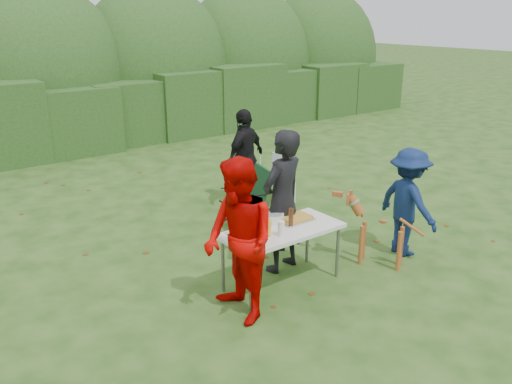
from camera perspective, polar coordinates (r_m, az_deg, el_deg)
ground at (r=7.01m, az=3.02°, el=-8.90°), size 80.00×80.00×0.00m
hedge_row at (r=13.56m, az=-19.44°, el=7.46°), size 22.00×1.40×1.70m
shrub_backdrop at (r=14.97m, az=-21.74°, el=11.09°), size 20.00×2.60×3.20m
folding_table at (r=6.56m, az=2.77°, el=-4.31°), size 1.50×0.70×0.74m
person_cook at (r=6.88m, az=2.78°, el=-1.01°), size 0.76×0.58×1.86m
person_red_jacket at (r=5.77m, az=-1.79°, el=-5.22°), size 0.79×0.96×1.81m
person_black_puffy at (r=9.31m, az=-1.14°, el=3.68°), size 1.06×0.72×1.67m
child at (r=7.66m, az=15.70°, el=-1.04°), size 0.67×1.03×1.51m
dog at (r=7.32m, az=13.13°, el=-4.10°), size 0.84×1.05×0.94m
camping_chair at (r=8.31m, az=-0.99°, el=-0.68°), size 0.74×0.74×0.98m
lawn_chair at (r=9.48m, az=2.28°, el=1.36°), size 0.65×0.65×0.85m
food_tray at (r=6.78m, az=4.11°, el=-2.95°), size 0.45×0.30×0.02m
focaccia_bread at (r=6.77m, az=4.12°, el=-2.73°), size 0.40×0.26×0.04m
mustard_bottle at (r=6.28m, az=1.38°, el=-3.84°), size 0.06×0.06×0.20m
ketchup_bottle at (r=6.24m, az=0.32°, el=-3.91°), size 0.06×0.06×0.22m
beer_bottle at (r=6.55m, az=3.70°, el=-2.72°), size 0.06×0.06×0.24m
paper_towel_roll at (r=6.25m, az=-1.99°, el=-3.66°), size 0.12×0.12×0.26m
cup_stack at (r=6.30m, az=2.67°, el=-3.86°), size 0.08×0.08×0.18m
pasta_bowl at (r=6.73m, az=1.85°, el=-2.71°), size 0.26×0.26×0.10m
plate_stack at (r=6.17m, az=-0.71°, el=-5.04°), size 0.24×0.24×0.05m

